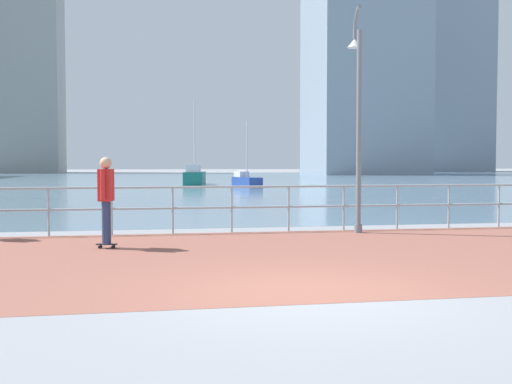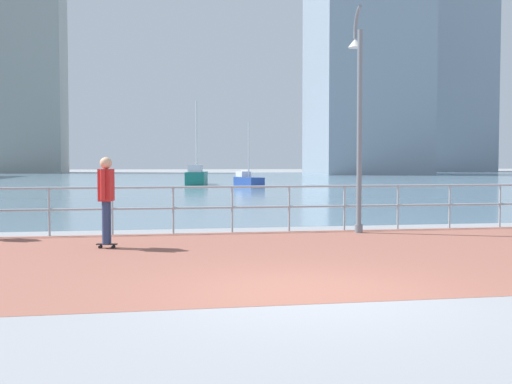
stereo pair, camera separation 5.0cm
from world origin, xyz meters
name	(u,v)px [view 2 (the right image)]	position (x,y,z in m)	size (l,w,h in m)	color
ground	(173,185)	(0.00, 40.00, 0.00)	(220.00, 220.00, 0.00)	gray
brick_paving	(261,256)	(0.00, 3.13, 0.00)	(28.00, 7.65, 0.01)	#935647
harbor_water	(168,180)	(0.00, 51.96, 0.00)	(180.00, 88.00, 0.00)	slate
waterfront_railing	(232,200)	(0.00, 6.96, 0.77)	(25.25, 0.06, 1.12)	#9EADB7
lamppost	(358,108)	(2.98, 6.52, 2.98)	(0.36, 0.82, 5.38)	slate
skateboarder	(106,193)	(-2.79, 4.66, 1.07)	(0.41, 0.56, 1.78)	black
sailboat_ivory	(248,181)	(4.85, 34.17, 0.43)	(1.70, 3.33, 4.47)	#284799
sailboat_blue	(197,177)	(1.75, 39.40, 0.61)	(2.10, 4.70, 6.37)	#197266
tower_concrete	(435,46)	(51.72, 102.22, 23.51)	(17.83, 14.74, 48.68)	#8493A3
tower_beige	(366,61)	(29.40, 78.44, 16.31)	(15.24, 14.16, 34.28)	#8493A3
tower_glass	(15,74)	(-23.15, 100.78, 16.37)	(15.51, 11.14, 34.40)	#939993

